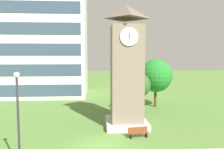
{
  "coord_description": "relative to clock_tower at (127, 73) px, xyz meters",
  "views": [
    {
      "loc": [
        -0.3,
        -17.61,
        7.38
      ],
      "look_at": [
        1.39,
        5.96,
        5.19
      ],
      "focal_mm": 36.61,
      "sensor_mm": 36.0,
      "label": 1
    }
  ],
  "objects": [
    {
      "name": "tree_streetside",
      "position": [
        2.18,
        5.02,
        -2.0
      ],
      "size": [
        3.0,
        3.0,
        4.98
      ],
      "color": "#513823",
      "rests_on": "ground"
    },
    {
      "name": "ground_plane",
      "position": [
        -2.78,
        -4.95,
        -5.46
      ],
      "size": [
        160.0,
        160.0,
        0.0
      ],
      "primitive_type": "plane",
      "color": "#567F38"
    },
    {
      "name": "office_building",
      "position": [
        -11.84,
        18.9,
        8.94
      ],
      "size": [
        14.12,
        11.04,
        28.8
      ],
      "color": "silver",
      "rests_on": "ground"
    },
    {
      "name": "clock_tower",
      "position": [
        0.0,
        0.0,
        0.0
      ],
      "size": [
        4.14,
        4.14,
        12.07
      ],
      "color": "gray",
      "rests_on": "ground"
    },
    {
      "name": "street_lamp",
      "position": [
        -7.8,
        -8.66,
        -1.59
      ],
      "size": [
        0.36,
        0.36,
        6.29
      ],
      "color": "#333338",
      "rests_on": "ground"
    },
    {
      "name": "park_bench",
      "position": [
        0.62,
        -3.24,
        -5.0
      ],
      "size": [
        1.85,
        0.77,
        0.88
      ],
      "color": "brown",
      "rests_on": "ground"
    },
    {
      "name": "tree_near_tower",
      "position": [
        5.14,
        8.09,
        -1.12
      ],
      "size": [
        4.52,
        4.52,
        6.61
      ],
      "color": "#513823",
      "rests_on": "ground"
    }
  ]
}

